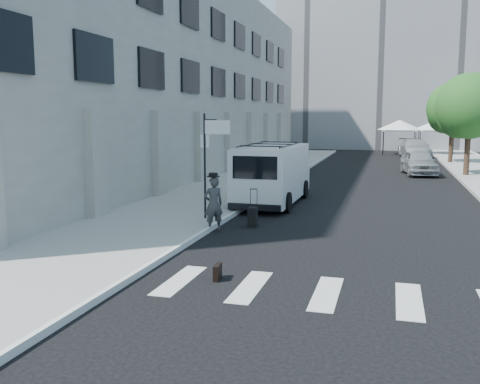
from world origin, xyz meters
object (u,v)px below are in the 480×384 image
Objects in this scene: briefcase at (218,272)px; parked_car_c at (414,148)px; suitcase at (253,217)px; parked_car_a at (419,163)px; businessman at (213,204)px; parked_car_b at (416,159)px; cargo_van at (273,174)px.

parked_car_c reaches higher than briefcase.
parked_car_c is at bearing 73.73° from suitcase.
businessman is at bearing -118.11° from parked_car_a.
parked_car_b is at bearing 72.85° from briefcase.
businessman reaches higher than briefcase.
cargo_van is 14.32m from parked_car_a.
businessman is 0.41× the size of parked_car_b.
cargo_van is at bearing -118.21° from parked_car_b.
briefcase is 0.08× the size of parked_car_c.
suitcase is 32.33m from parked_car_c.
businessman is at bearing 103.30° from briefcase.
suitcase reaches higher than briefcase.
cargo_van reaches higher than parked_car_a.
businessman is 23.60m from parked_car_b.
suitcase is 22.37m from parked_car_b.
businessman is 0.39× the size of parked_car_a.
parked_car_c reaches higher than parked_car_a.
parked_car_c is at bearing 80.86° from parked_car_b.
parked_car_a is (6.27, 12.86, -0.47)m from cargo_van.
parked_car_c reaches higher than parked_car_b.
parked_car_a is 14.06m from parked_car_c.
parked_car_c is at bearing 76.96° from cargo_van.
suitcase is at bearing -173.88° from businessman.
parked_car_b reaches higher than suitcase.
parked_car_b is (5.90, 21.57, 0.35)m from suitcase.
businessman reaches higher than parked_car_c.
parked_car_c is at bearing -141.21° from businessman.
cargo_van is at bearing -135.05° from businessman.
businessman reaches higher than suitcase.
parked_car_b is 0.74× the size of parked_car_c.
parked_car_a reaches higher than briefcase.
suitcase is at bearing -84.99° from cargo_van.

